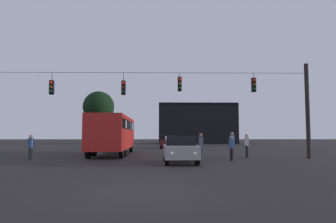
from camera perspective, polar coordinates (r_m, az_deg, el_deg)
The scene contains 12 objects.
ground_plane at distance 33.47m, azimuth -2.24°, elevation -7.02°, with size 168.00×168.00×0.00m, color black.
overhead_signal_span at distance 20.91m, azimuth -2.96°, elevation 1.56°, with size 21.35×0.44×6.43m.
city_bus at distance 25.67m, azimuth -9.92°, elevation -3.61°, with size 2.75×11.05×3.00m.
car_near_right at distance 17.75m, azimuth 2.18°, elevation -6.83°, with size 1.89×4.37×1.52m.
car_far_left at distance 36.88m, azimuth 0.14°, elevation -5.54°, with size 2.14×4.44×1.52m.
pedestrian_crossing_left at distance 19.67m, azimuth 11.53°, elevation -6.37°, with size 0.28×0.38×1.51m.
pedestrian_crossing_center at distance 22.72m, azimuth 14.22°, elevation -5.84°, with size 0.26×0.38×1.64m.
pedestrian_crossing_right at distance 23.80m, azimuth 11.66°, elevation -5.56°, with size 0.33×0.41×1.79m.
pedestrian_near_bus at distance 21.47m, azimuth -23.84°, elevation -5.77°, with size 0.25×0.37×1.59m.
pedestrian_trailing at distance 20.89m, azimuth 6.05°, elevation -5.99°, with size 0.26×0.38×1.69m.
corner_building at distance 60.16m, azimuth 5.12°, elevation -2.32°, with size 14.13×10.34×7.32m.
tree_left_silhouette at distance 46.73m, azimuth -12.58°, elevation 0.83°, with size 4.56×4.56×7.98m.
Camera 1 is at (0.74, -8.93, 1.57)m, focal length 33.29 mm.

